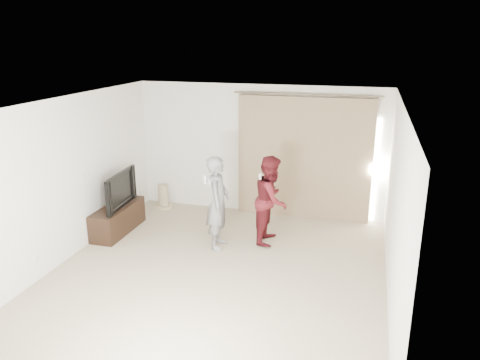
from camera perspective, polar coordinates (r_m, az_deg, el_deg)
name	(u,v)px	position (r m, az deg, el deg)	size (l,w,h in m)	color
floor	(217,273)	(7.34, -2.77, -11.20)	(5.50, 5.50, 0.00)	tan
wall_back	(259,150)	(9.37, 2.38, 3.66)	(5.00, 0.04, 2.60)	white
wall_left	(67,179)	(7.94, -20.31, 0.10)	(0.04, 5.50, 2.60)	white
ceiling	(215,103)	(6.52, -3.10, 9.35)	(5.00, 5.50, 0.01)	silver
curtain	(304,159)	(9.16, 7.85, 2.58)	(2.80, 0.11, 2.46)	#907F58
tv_console	(118,219)	(8.95, -14.66, -4.61)	(0.45, 1.30, 0.50)	black
tv	(116,189)	(8.76, -14.94, -1.11)	(1.13, 0.15, 0.65)	black
scratching_post	(163,199)	(9.99, -9.33, -2.25)	(0.38, 0.38, 0.50)	tan
person_man	(218,203)	(7.88, -2.69, -2.77)	(0.45, 0.63, 1.60)	slate
person_woman	(271,199)	(8.11, 3.84, -2.38)	(0.60, 0.76, 1.55)	#511318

